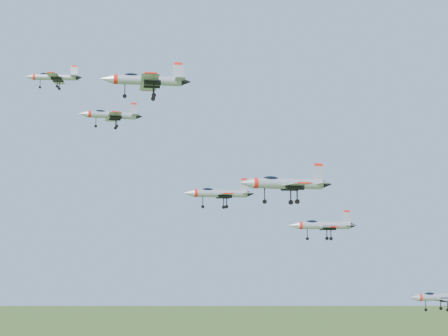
{
  "coord_description": "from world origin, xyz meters",
  "views": [
    {
      "loc": [
        2.91,
        -99.02,
        122.99
      ],
      "look_at": [
        5.39,
        0.31,
        132.73
      ],
      "focal_mm": 50.0,
      "sensor_mm": 36.0,
      "label": 1
    }
  ],
  "objects": [
    {
      "name": "jet_lead",
      "position": [
        -26.02,
        15.05,
        151.08
      ],
      "size": [
        10.66,
        8.79,
        2.85
      ],
      "rotation": [
        0.0,
        0.0,
        0.05
      ],
      "color": "#A7ABB3"
    },
    {
      "name": "jet_left_high",
      "position": [
        -13.27,
        2.34,
        141.65
      ],
      "size": [
        10.48,
        8.88,
        2.84
      ],
      "rotation": [
        0.0,
        0.0,
        0.26
      ],
      "color": "#A7ABB3"
    },
    {
      "name": "jet_right_high",
      "position": [
        -5.62,
        -17.11,
        142.82
      ],
      "size": [
        12.23,
        10.21,
        3.27
      ],
      "rotation": [
        0.0,
        0.0,
        0.14
      ],
      "color": "#A7ABB3"
    },
    {
      "name": "jet_left_low",
      "position": [
        4.64,
        10.35,
        129.26
      ],
      "size": [
        12.84,
        10.8,
        3.45
      ],
      "rotation": [
        0.0,
        0.0,
        0.2
      ],
      "color": "#A7ABB3"
    },
    {
      "name": "jet_right_low",
      "position": [
        13.18,
        -15.75,
        129.1
      ],
      "size": [
        13.27,
        11.2,
        3.58
      ],
      "rotation": [
        0.0,
        0.0,
        0.23
      ],
      "color": "#A7ABB3"
    },
    {
      "name": "jet_trail",
      "position": [
        21.4,
        2.11,
        123.61
      ],
      "size": [
        11.63,
        9.68,
        3.11
      ],
      "rotation": [
        0.0,
        0.0,
        0.12
      ],
      "color": "#A7ABB3"
    },
    {
      "name": "jet_extra",
      "position": [
        41.02,
        4.77,
        111.8
      ],
      "size": [
        10.93,
        9.21,
        2.94
      ],
      "rotation": [
        0.0,
        0.0,
        0.21
      ],
      "color": "#A7ABB3"
    }
  ]
}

